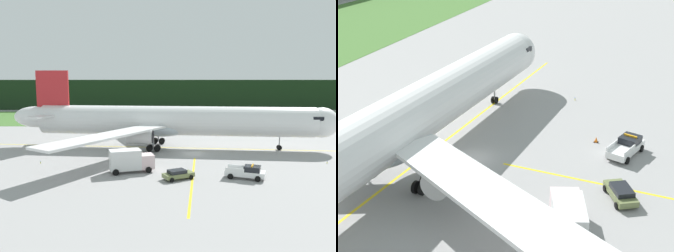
% 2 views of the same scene
% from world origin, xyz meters
% --- Properties ---
extents(ground, '(320.00, 320.00, 0.00)m').
position_xyz_m(ground, '(0.00, 0.00, 0.00)').
color(ground, '#969595').
extents(taxiway_centerline_main, '(81.63, 8.48, 0.01)m').
position_xyz_m(taxiway_centerline_main, '(-3.23, 5.14, 0.00)').
color(taxiway_centerline_main, yellow).
rests_on(taxiway_centerline_main, ground).
extents(taxiway_centerline_spur, '(2.80, 24.99, 0.01)m').
position_xyz_m(taxiway_centerline_spur, '(-1.27, -15.89, 0.00)').
color(taxiway_centerline_spur, yellow).
rests_on(taxiway_centerline_spur, ground).
extents(airliner, '(61.64, 51.80, 14.64)m').
position_xyz_m(airliner, '(-3.80, 5.20, 5.11)').
color(airliner, white).
rests_on(airliner, ground).
extents(ops_pickup_truck, '(5.59, 3.70, 1.94)m').
position_xyz_m(ops_pickup_truck, '(6.05, -15.04, 0.90)').
color(ops_pickup_truck, white).
rests_on(ops_pickup_truck, ground).
extents(catering_truck, '(6.65, 4.12, 3.44)m').
position_xyz_m(catering_truck, '(-9.85, -11.88, 1.74)').
color(catering_truck, beige).
rests_on(catering_truck, ground).
extents(staff_car, '(4.46, 3.44, 1.30)m').
position_xyz_m(staff_car, '(-3.14, -15.35, 0.70)').
color(staff_car, olive).
rests_on(staff_car, ground).
extents(apron_cone, '(0.50, 0.50, 0.64)m').
position_xyz_m(apron_cone, '(8.02, -11.61, 0.31)').
color(apron_cone, black).
rests_on(apron_cone, ground).
extents(taxiway_edge_light_east, '(0.12, 0.12, 0.41)m').
position_xyz_m(taxiway_edge_light_east, '(20.51, -6.94, 0.22)').
color(taxiway_edge_light_east, yellow).
rests_on(taxiway_edge_light_east, ground).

